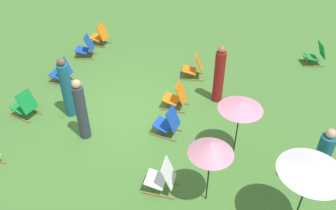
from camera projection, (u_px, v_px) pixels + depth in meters
name	position (u px, v px, depth m)	size (l,w,h in m)	color
ground_plane	(128.00, 113.00, 9.96)	(40.00, 40.00, 0.00)	#477A33
deckchair_1	(162.00, 178.00, 7.51)	(0.48, 0.76, 0.83)	olive
deckchair_2	(100.00, 36.00, 13.25)	(0.57, 0.81, 0.83)	olive
deckchair_3	(168.00, 123.00, 9.02)	(0.60, 0.83, 0.83)	olive
deckchair_4	(316.00, 55.00, 12.04)	(0.65, 0.85, 0.83)	olive
deckchair_5	(86.00, 48.00, 12.46)	(0.62, 0.84, 0.83)	olive
deckchair_6	(62.00, 72.00, 11.08)	(0.54, 0.80, 0.83)	olive
deckchair_7	(176.00, 97.00, 9.96)	(0.51, 0.78, 0.83)	olive
deckchair_8	(25.00, 105.00, 9.64)	(0.65, 0.85, 0.83)	olive
deckchair_9	(194.00, 68.00, 11.32)	(0.59, 0.82, 0.83)	olive
umbrella_0	(211.00, 148.00, 6.58)	(0.92, 0.92, 1.71)	black
umbrella_1	(241.00, 105.00, 7.72)	(1.04, 1.04, 1.62)	black
umbrella_2	(313.00, 167.00, 5.94)	(1.23, 1.23, 1.87)	black
person_0	(219.00, 76.00, 9.98)	(0.44, 0.44, 1.82)	maroon
person_1	(81.00, 111.00, 8.66)	(0.34, 0.34, 1.77)	#333847
person_2	(67.00, 89.00, 9.41)	(0.42, 0.42, 1.83)	#195972
person_3	(320.00, 164.00, 7.19)	(0.34, 0.34, 1.80)	#195972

